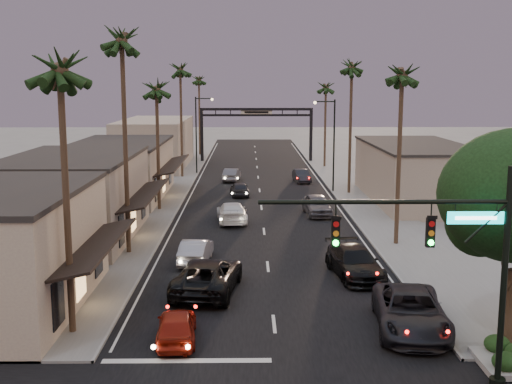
{
  "coord_description": "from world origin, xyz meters",
  "views": [
    {
      "loc": [
        -1.13,
        -16.95,
        10.49
      ],
      "look_at": [
        -0.55,
        30.26,
        2.5
      ],
      "focal_mm": 45.0,
      "sensor_mm": 36.0,
      "label": 1
    }
  ],
  "objects_px": {
    "palm_rc": "(326,84)",
    "palm_ra": "(402,68)",
    "palm_far": "(199,77)",
    "palm_la": "(59,59)",
    "palm_ld": "(180,66)",
    "oncoming_silver": "(196,251)",
    "traffic_signal": "(450,246)",
    "oncoming_pickup": "(208,276)",
    "palm_lc": "(156,84)",
    "curbside_black": "(355,262)",
    "streetlight_right": "(331,138)",
    "curbside_near": "(410,311)",
    "oncoming_red": "(177,326)",
    "palm_lb": "(121,34)",
    "streetlight_left": "(198,129)",
    "arch": "(256,121)",
    "palm_rb": "(352,63)"
  },
  "relations": [
    {
      "from": "palm_lc",
      "to": "curbside_near",
      "type": "bearing_deg",
      "value": -61.74
    },
    {
      "from": "traffic_signal",
      "to": "oncoming_pickup",
      "type": "distance_m",
      "value": 14.33
    },
    {
      "from": "palm_lb",
      "to": "oncoming_pickup",
      "type": "distance_m",
      "value": 15.59
    },
    {
      "from": "palm_rc",
      "to": "oncoming_pickup",
      "type": "relative_size",
      "value": 1.94
    },
    {
      "from": "streetlight_right",
      "to": "palm_ld",
      "type": "distance_m",
      "value": 19.78
    },
    {
      "from": "palm_rc",
      "to": "palm_ra",
      "type": "bearing_deg",
      "value": -90.0
    },
    {
      "from": "traffic_signal",
      "to": "oncoming_pickup",
      "type": "relative_size",
      "value": 1.35
    },
    {
      "from": "palm_ra",
      "to": "palm_far",
      "type": "xyz_separation_m",
      "value": [
        -16.9,
        54.0,
        0.0
      ]
    },
    {
      "from": "traffic_signal",
      "to": "curbside_black",
      "type": "relative_size",
      "value": 1.51
    },
    {
      "from": "arch",
      "to": "palm_lb",
      "type": "xyz_separation_m",
      "value": [
        -8.6,
        -48.0,
        7.85
      ]
    },
    {
      "from": "curbside_near",
      "to": "oncoming_silver",
      "type": "bearing_deg",
      "value": 139.45
    },
    {
      "from": "palm_ra",
      "to": "oncoming_pickup",
      "type": "distance_m",
      "value": 18.51
    },
    {
      "from": "oncoming_red",
      "to": "oncoming_pickup",
      "type": "bearing_deg",
      "value": -101.79
    },
    {
      "from": "arch",
      "to": "palm_la",
      "type": "height_order",
      "value": "palm_la"
    },
    {
      "from": "traffic_signal",
      "to": "palm_lb",
      "type": "relative_size",
      "value": 0.56
    },
    {
      "from": "palm_rb",
      "to": "oncoming_red",
      "type": "relative_size",
      "value": 3.58
    },
    {
      "from": "palm_la",
      "to": "palm_lb",
      "type": "relative_size",
      "value": 0.87
    },
    {
      "from": "palm_rc",
      "to": "oncoming_pickup",
      "type": "bearing_deg",
      "value": -103.39
    },
    {
      "from": "palm_ld",
      "to": "palm_ra",
      "type": "bearing_deg",
      "value": -60.98
    },
    {
      "from": "streetlight_left",
      "to": "curbside_black",
      "type": "xyz_separation_m",
      "value": [
        11.62,
        -41.01,
        -4.51
      ]
    },
    {
      "from": "traffic_signal",
      "to": "curbside_black",
      "type": "height_order",
      "value": "traffic_signal"
    },
    {
      "from": "palm_ld",
      "to": "palm_rc",
      "type": "bearing_deg",
      "value": 27.62
    },
    {
      "from": "palm_ld",
      "to": "oncoming_silver",
      "type": "distance_m",
      "value": 37.23
    },
    {
      "from": "palm_lc",
      "to": "oncoming_silver",
      "type": "height_order",
      "value": "palm_lc"
    },
    {
      "from": "streetlight_right",
      "to": "oncoming_red",
      "type": "bearing_deg",
      "value": -106.62
    },
    {
      "from": "streetlight_right",
      "to": "oncoming_red",
      "type": "xyz_separation_m",
      "value": [
        -11.01,
        -36.87,
        -4.65
      ]
    },
    {
      "from": "palm_lb",
      "to": "oncoming_red",
      "type": "distance_m",
      "value": 19.35
    },
    {
      "from": "oncoming_pickup",
      "to": "streetlight_right",
      "type": "bearing_deg",
      "value": -100.69
    },
    {
      "from": "streetlight_right",
      "to": "traffic_signal",
      "type": "bearing_deg",
      "value": -91.72
    },
    {
      "from": "palm_lc",
      "to": "curbside_near",
      "type": "distance_m",
      "value": 31.93
    },
    {
      "from": "oncoming_pickup",
      "to": "palm_far",
      "type": "bearing_deg",
      "value": -77.79
    },
    {
      "from": "streetlight_left",
      "to": "palm_ra",
      "type": "relative_size",
      "value": 0.68
    },
    {
      "from": "palm_rb",
      "to": "curbside_black",
      "type": "xyz_separation_m",
      "value": [
        -3.9,
        -27.01,
        -11.6
      ]
    },
    {
      "from": "palm_la",
      "to": "curbside_near",
      "type": "relative_size",
      "value": 2.11
    },
    {
      "from": "palm_far",
      "to": "oncoming_silver",
      "type": "bearing_deg",
      "value": -86.0
    },
    {
      "from": "arch",
      "to": "palm_lc",
      "type": "height_order",
      "value": "palm_lc"
    },
    {
      "from": "palm_rc",
      "to": "oncoming_silver",
      "type": "bearing_deg",
      "value": -106.25
    },
    {
      "from": "palm_la",
      "to": "palm_lb",
      "type": "xyz_separation_m",
      "value": [
        -0.0,
        13.0,
        1.94
      ]
    },
    {
      "from": "palm_lc",
      "to": "palm_rc",
      "type": "relative_size",
      "value": 1.0
    },
    {
      "from": "palm_rc",
      "to": "palm_lc",
      "type": "bearing_deg",
      "value": -121.56
    },
    {
      "from": "palm_lc",
      "to": "palm_ld",
      "type": "relative_size",
      "value": 0.86
    },
    {
      "from": "oncoming_silver",
      "to": "palm_ra",
      "type": "bearing_deg",
      "value": -157.4
    },
    {
      "from": "traffic_signal",
      "to": "palm_rb",
      "type": "height_order",
      "value": "palm_rb"
    },
    {
      "from": "palm_rc",
      "to": "oncoming_pickup",
      "type": "height_order",
      "value": "palm_rc"
    },
    {
      "from": "palm_lb",
      "to": "palm_rc",
      "type": "relative_size",
      "value": 1.25
    },
    {
      "from": "curbside_black",
      "to": "oncoming_pickup",
      "type": "bearing_deg",
      "value": -169.84
    },
    {
      "from": "palm_lb",
      "to": "palm_lc",
      "type": "distance_m",
      "value": 14.3
    },
    {
      "from": "palm_rc",
      "to": "oncoming_red",
      "type": "height_order",
      "value": "palm_rc"
    },
    {
      "from": "streetlight_left",
      "to": "palm_rc",
      "type": "relative_size",
      "value": 0.74
    },
    {
      "from": "palm_far",
      "to": "palm_la",
      "type": "bearing_deg",
      "value": -90.25
    }
  ]
}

